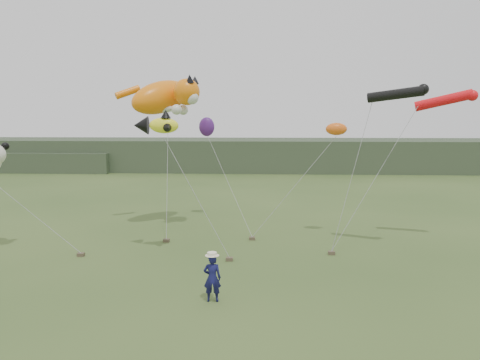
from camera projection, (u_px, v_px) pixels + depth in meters
name	position (u px, v px, depth m)	size (l,w,h in m)	color
ground	(217.00, 288.00, 18.66)	(120.00, 120.00, 0.00)	#385123
headland	(228.00, 155.00, 62.82)	(90.00, 13.00, 4.00)	#2D3D28
festival_attendant	(212.00, 278.00, 17.19)	(0.65, 0.42, 1.77)	#131448
sandbag_anchors	(212.00, 249.00, 24.02)	(12.68, 4.21, 0.17)	brown
cat_kite	(166.00, 97.00, 28.48)	(5.61, 4.68, 2.90)	orange
fish_kite	(156.00, 125.00, 22.63)	(2.34, 1.57, 1.20)	#FFFC28
tube_kites	(428.00, 97.00, 24.17)	(6.01, 3.42, 1.30)	black
misc_kites	(251.00, 128.00, 29.41)	(9.05, 5.44, 1.27)	orange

